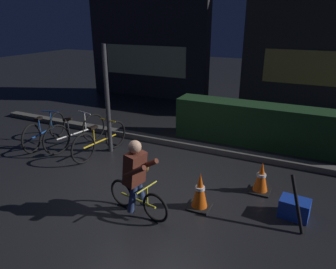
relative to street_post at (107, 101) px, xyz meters
name	(u,v)px	position (x,y,z in m)	size (l,w,h in m)	color
ground_plane	(144,190)	(1.57, -1.20, -1.21)	(40.00, 40.00, 0.00)	black
sidewalk_curb	(189,145)	(1.57, 1.00, -1.15)	(12.00, 0.24, 0.12)	#56544F
hedge_row	(275,127)	(3.37, 1.90, -0.71)	(4.80, 0.70, 1.00)	#19381C
storefront_left	(147,33)	(-1.90, 5.30, 1.15)	(4.82, 0.54, 4.75)	#262328
storefront_right	(325,46)	(4.18, 6.00, 0.87)	(5.13, 0.54, 4.18)	#383330
street_post	(107,101)	(0.00, 0.00, 0.00)	(0.10, 0.10, 2.42)	#2D2D33
parked_bike_leftmost	(45,131)	(-1.66, -0.34, -0.86)	(0.46, 1.67, 0.78)	black
parked_bike_left_mid	(76,133)	(-0.87, -0.15, -0.84)	(0.50, 1.73, 0.81)	black
parked_bike_center_left	(100,141)	(-0.07, -0.27, -0.86)	(0.46, 1.66, 0.77)	black
traffic_cone_near	(200,191)	(2.67, -1.30, -0.90)	(0.36, 0.36, 0.63)	black
traffic_cone_far	(261,178)	(3.48, -0.35, -0.93)	(0.36, 0.36, 0.57)	black
blue_crate	(294,208)	(4.09, -0.90, -1.06)	(0.44, 0.32, 0.30)	#193DB7
cyclist	(137,177)	(1.83, -1.84, -0.58)	(1.17, 0.59, 1.25)	black
closed_umbrella	(297,204)	(4.12, -1.15, -0.82)	(0.05, 0.05, 0.85)	black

